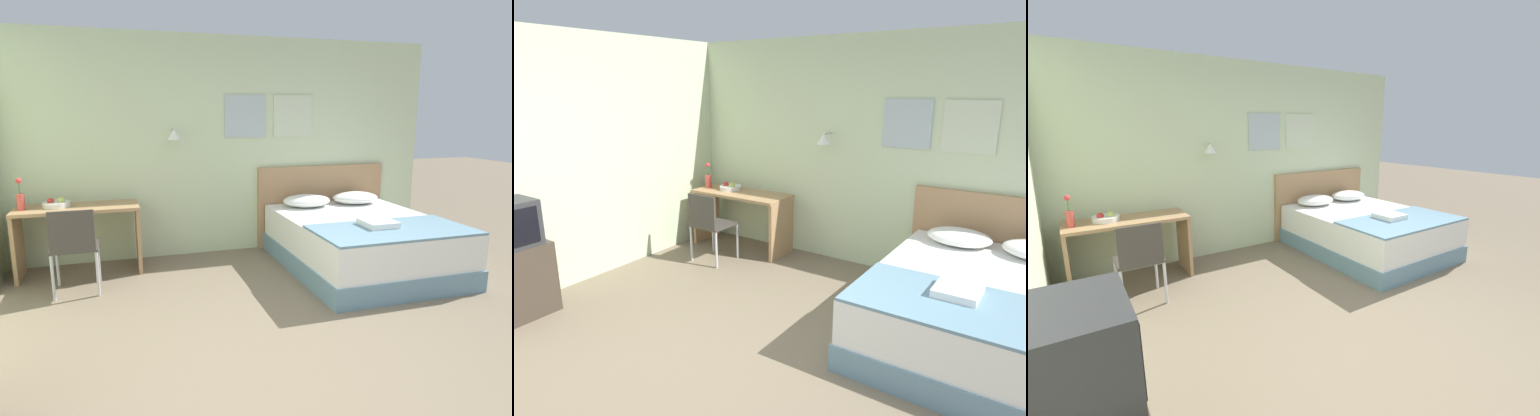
% 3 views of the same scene
% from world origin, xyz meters
% --- Properties ---
extents(ground_plane, '(24.00, 24.00, 0.00)m').
position_xyz_m(ground_plane, '(0.00, 0.00, 0.00)').
color(ground_plane, '#756651').
extents(wall_back, '(5.68, 0.31, 2.65)m').
position_xyz_m(wall_back, '(0.01, 2.87, 1.33)').
color(wall_back, beige).
rests_on(wall_back, ground_plane).
extents(bed, '(1.65, 2.08, 0.58)m').
position_xyz_m(bed, '(1.40, 1.74, 0.29)').
color(bed, '#66899E').
rests_on(bed, ground_plane).
extents(headboard, '(1.77, 0.06, 1.06)m').
position_xyz_m(headboard, '(1.40, 2.81, 0.53)').
color(headboard, '#A87F56').
rests_on(headboard, ground_plane).
extents(pillow_left, '(0.61, 0.45, 0.15)m').
position_xyz_m(pillow_left, '(1.06, 2.51, 0.66)').
color(pillow_left, white).
rests_on(pillow_left, bed).
extents(throw_blanket, '(1.60, 0.83, 0.02)m').
position_xyz_m(throw_blanket, '(1.40, 1.14, 0.60)').
color(throw_blanket, '#66899E').
rests_on(throw_blanket, bed).
extents(folded_towel_near_foot, '(0.32, 0.34, 0.06)m').
position_xyz_m(folded_towel_near_foot, '(1.32, 1.28, 0.64)').
color(folded_towel_near_foot, white).
rests_on(folded_towel_near_foot, throw_blanket).
extents(desk, '(1.28, 0.54, 0.76)m').
position_xyz_m(desk, '(-1.64, 2.50, 0.53)').
color(desk, '#A87F56').
rests_on(desk, ground_plane).
extents(desk_chair, '(0.44, 0.44, 0.86)m').
position_xyz_m(desk_chair, '(-1.65, 1.86, 0.52)').
color(desk_chair, '#3D3833').
rests_on(desk_chair, ground_plane).
extents(fruit_bowl, '(0.28, 0.28, 0.11)m').
position_xyz_m(fruit_bowl, '(-1.85, 2.53, 0.79)').
color(fruit_bowl, silver).
rests_on(fruit_bowl, desk).
extents(flower_vase, '(0.08, 0.08, 0.34)m').
position_xyz_m(flower_vase, '(-2.18, 2.47, 0.87)').
color(flower_vase, '#D14C42').
rests_on(flower_vase, desk).
extents(tv_stand, '(0.41, 0.63, 0.69)m').
position_xyz_m(tv_stand, '(-2.22, -0.18, 0.34)').
color(tv_stand, '#3D3328').
rests_on(tv_stand, ground_plane).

